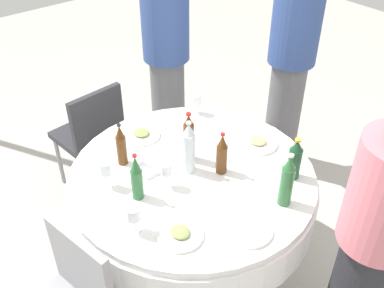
{
  "coord_description": "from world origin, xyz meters",
  "views": [
    {
      "loc": [
        -1.45,
        1.2,
        2.33
      ],
      "look_at": [
        0.0,
        0.0,
        0.93
      ],
      "focal_mm": 41.93,
      "sensor_mm": 36.0,
      "label": 1
    }
  ],
  "objects": [
    {
      "name": "ground_plane",
      "position": [
        0.0,
        0.0,
        0.0
      ],
      "size": [
        10.0,
        10.0,
        0.0
      ],
      "primitive_type": "plane",
      "color": "#B7B2A8"
    },
    {
      "name": "dining_table",
      "position": [
        0.0,
        0.0,
        0.59
      ],
      "size": [
        1.38,
        1.38,
        0.74
      ],
      "color": "white",
      "rests_on": "ground_plane"
    },
    {
      "name": "bottle_clear_east",
      "position": [
        0.03,
        -0.0,
        0.89
      ],
      "size": [
        0.07,
        0.07,
        0.32
      ],
      "color": "silver",
      "rests_on": "dining_table"
    },
    {
      "name": "bottle_brown_far",
      "position": [
        -0.09,
        -0.13,
        0.86
      ],
      "size": [
        0.06,
        0.06,
        0.25
      ],
      "color": "#593314",
      "rests_on": "dining_table"
    },
    {
      "name": "bottle_green_near",
      "position": [
        0.03,
        0.34,
        0.87
      ],
      "size": [
        0.06,
        0.06,
        0.27
      ],
      "color": "#2D6B38",
      "rests_on": "dining_table"
    },
    {
      "name": "bottle_brown_south",
      "position": [
        0.11,
        -0.06,
        0.88
      ],
      "size": [
        0.06,
        0.06,
        0.3
      ],
      "color": "#593314",
      "rests_on": "dining_table"
    },
    {
      "name": "bottle_brown_inner",
      "position": [
        0.31,
        0.25,
        0.86
      ],
      "size": [
        0.06,
        0.06,
        0.26
      ],
      "color": "#593314",
      "rests_on": "dining_table"
    },
    {
      "name": "bottle_green_front",
      "position": [
        -0.48,
        -0.21,
        0.88
      ],
      "size": [
        0.07,
        0.07,
        0.31
      ],
      "color": "#2D6B38",
      "rests_on": "dining_table"
    },
    {
      "name": "bottle_dark_green_outer",
      "position": [
        -0.37,
        -0.4,
        0.86
      ],
      "size": [
        0.07,
        0.07,
        0.25
      ],
      "color": "#194728",
      "rests_on": "dining_table"
    },
    {
      "name": "wine_glass_south",
      "position": [
        0.2,
        0.41,
        0.85
      ],
      "size": [
        0.06,
        0.06,
        0.15
      ],
      "color": "white",
      "rests_on": "dining_table"
    },
    {
      "name": "wine_glass_inner",
      "position": [
        0.45,
        -0.41,
        0.84
      ],
      "size": [
        0.06,
        0.06,
        0.14
      ],
      "color": "white",
      "rests_on": "dining_table"
    },
    {
      "name": "wine_glass_front",
      "position": [
        -0.16,
        0.48,
        0.85
      ],
      "size": [
        0.07,
        0.07,
        0.15
      ],
      "color": "white",
      "rests_on": "dining_table"
    },
    {
      "name": "wine_glass_outer",
      "position": [
        0.0,
        0.17,
        0.85
      ],
      "size": [
        0.06,
        0.06,
        0.15
      ],
      "color": "white",
      "rests_on": "dining_table"
    },
    {
      "name": "plate_right",
      "position": [
        -0.05,
        -0.46,
        0.75
      ],
      "size": [
        0.23,
        0.23,
        0.04
      ],
      "color": "white",
      "rests_on": "dining_table"
    },
    {
      "name": "plate_mid",
      "position": [
        0.46,
        0.02,
        0.75
      ],
      "size": [
        0.23,
        0.23,
        0.04
      ],
      "color": "white",
      "rests_on": "dining_table"
    },
    {
      "name": "plate_left",
      "position": [
        -0.5,
        0.07,
        0.75
      ],
      "size": [
        0.23,
        0.23,
        0.02
      ],
      "color": "white",
      "rests_on": "dining_table"
    },
    {
      "name": "plate_west",
      "position": [
        -0.32,
        0.33,
        0.75
      ],
      "size": [
        0.22,
        0.22,
        0.04
      ],
      "color": "white",
      "rests_on": "dining_table"
    },
    {
      "name": "knife_far",
      "position": [
        0.27,
        -0.17,
        0.74
      ],
      "size": [
        0.02,
        0.18,
        0.0
      ],
      "primitive_type": "cube",
      "rotation": [
        0.0,
        0.0,
        1.6
      ],
      "color": "silver",
      "rests_on": "dining_table"
    },
    {
      "name": "folded_napkin",
      "position": [
        0.16,
        0.17,
        0.75
      ],
      "size": [
        0.14,
        0.14,
        0.02
      ],
      "primitive_type": "cube",
      "rotation": [
        0.0,
        0.0,
        -0.03
      ],
      "color": "white",
      "rests_on": "dining_table"
    },
    {
      "name": "person_east",
      "position": [
        -0.93,
        -0.27,
        0.8
      ],
      "size": [
        0.34,
        0.34,
        1.54
      ],
      "rotation": [
        0.0,
        0.0,
        1.85
      ],
      "color": "#26262B",
      "rests_on": "ground_plane"
    },
    {
      "name": "person_far",
      "position": [
        1.0,
        -0.58,
        0.85
      ],
      "size": [
        0.34,
        0.34,
        1.62
      ],
      "rotation": [
        0.0,
        0.0,
        4.19
      ],
      "color": "slate",
      "rests_on": "ground_plane"
    },
    {
      "name": "person_near",
      "position": [
        0.36,
        -1.21,
        0.86
      ],
      "size": [
        0.34,
        0.34,
        1.65
      ],
      "rotation": [
        0.0,
        0.0,
        3.43
      ],
      "color": "slate",
      "rests_on": "ground_plane"
    },
    {
      "name": "chair_front",
      "position": [
        0.99,
        0.09,
        0.52
      ],
      "size": [
        0.44,
        0.44,
        0.87
      ],
      "rotation": [
        0.0,
        0.0,
        -1.48
      ],
      "color": "#2D2D33",
      "rests_on": "ground_plane"
    }
  ]
}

